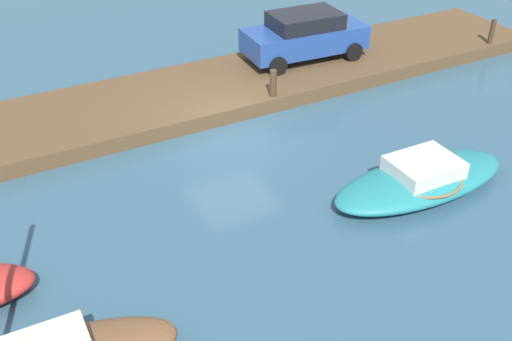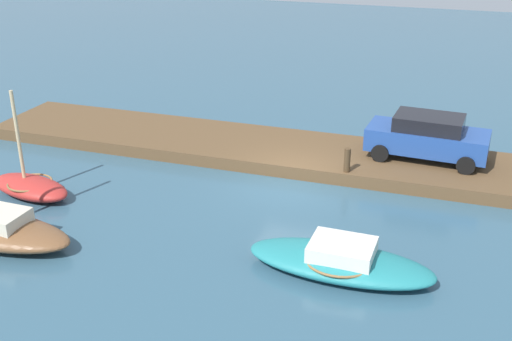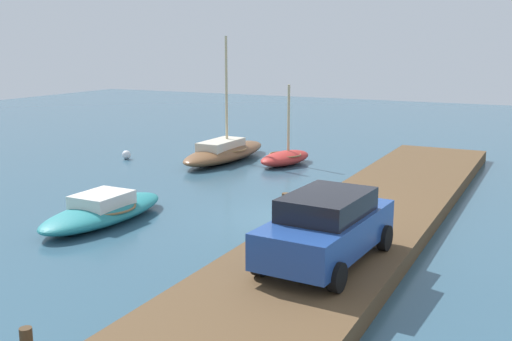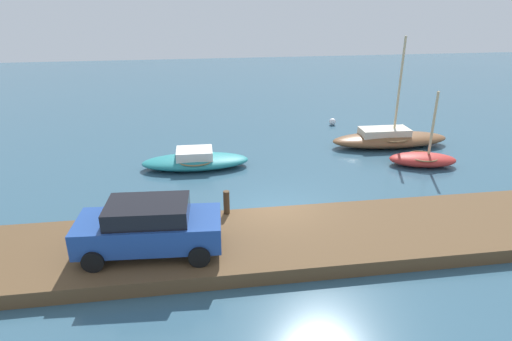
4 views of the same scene
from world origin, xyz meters
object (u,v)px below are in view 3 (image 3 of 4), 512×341
Objects in this scene: mooring_post_mid_west at (286,208)px; parked_car at (327,227)px; marker_buoy at (126,155)px; rowboat_red at (285,157)px; motorboat_teal at (103,210)px; sailboat_brown at (225,151)px.

parked_car is at bearing -139.37° from mooring_post_mid_west.
marker_buoy is (10.25, 13.97, -1.13)m from parked_car.
mooring_post_mid_west is 0.20× the size of parked_car.
parked_car is at bearing -139.99° from rowboat_red.
rowboat_red is 8.59× the size of marker_buoy.
marker_buoy is (8.76, 6.03, -0.16)m from motorboat_teal.
rowboat_red is at bearing -6.11° from motorboat_teal.
sailboat_brown is 15.17× the size of marker_buoy.
parked_car is (-12.04, -9.54, 0.89)m from sailboat_brown.
motorboat_teal is at bearing 83.03° from parked_car.
rowboat_red is 14.09m from parked_car.
rowboat_red is 0.72× the size of motorboat_teal.
sailboat_brown reaches higher than motorboat_teal.
marker_buoy is at bearing 113.23° from sailboat_brown.
sailboat_brown is at bearing -68.07° from marker_buoy.
rowboat_red is at bearing -73.61° from marker_buoy.
motorboat_teal is 5.91m from mooring_post_mid_west.
mooring_post_mid_west is 2.04× the size of marker_buoy.
sailboat_brown is 12.07m from mooring_post_mid_west.
rowboat_red is 0.83× the size of parked_car.
mooring_post_mid_west is (1.01, -5.80, 0.54)m from motorboat_teal.
parked_car is at bearing -140.28° from sailboat_brown.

